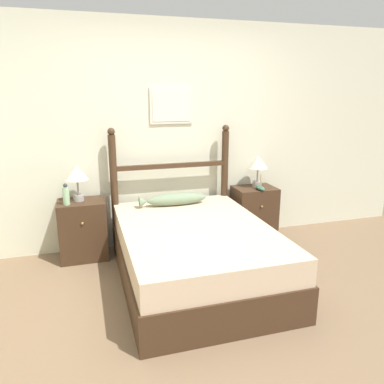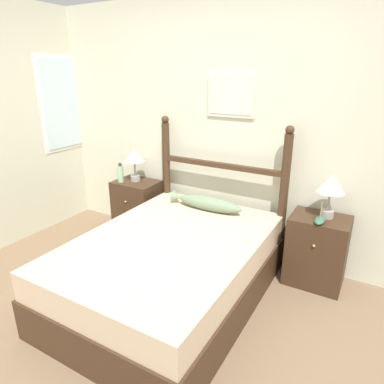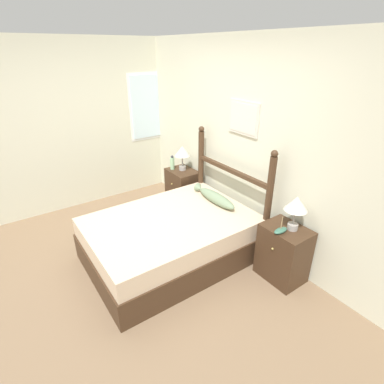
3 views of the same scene
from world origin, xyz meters
name	(u,v)px [view 1 (image 1 of 3)]	position (x,y,z in m)	size (l,w,h in m)	color
ground_plane	(219,316)	(0.00, 0.00, 0.00)	(16.00, 16.00, 0.00)	#7A6047
wall_back	(169,136)	(0.00, 1.73, 1.28)	(6.40, 0.08, 2.55)	beige
bed	(195,254)	(-0.01, 0.64, 0.28)	(1.39, 1.95, 0.56)	#3D2819
headboard	(172,184)	(-0.01, 1.57, 0.75)	(1.39, 0.08, 1.40)	#3D2819
nightstand_left	(83,230)	(-1.03, 1.48, 0.32)	(0.50, 0.40, 0.65)	#3D2819
nightstand_right	(254,213)	(1.01, 1.48, 0.32)	(0.50, 0.40, 0.65)	#3D2819
table_lamp_left	(77,175)	(-1.05, 1.50, 0.93)	(0.24, 0.24, 0.39)	gray
table_lamp_right	(258,164)	(1.05, 1.51, 0.93)	(0.24, 0.24, 0.39)	gray
bottle	(66,195)	(-1.17, 1.39, 0.75)	(0.07, 0.07, 0.23)	#99C699
model_boat	(260,188)	(1.02, 1.36, 0.67)	(0.08, 0.18, 0.19)	#386651
fish_pillow	(174,199)	(-0.04, 1.34, 0.63)	(0.75, 0.16, 0.14)	gray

